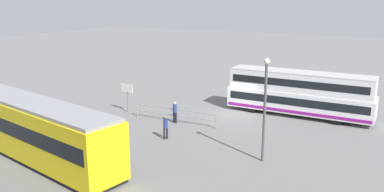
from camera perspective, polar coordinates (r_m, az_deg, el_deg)
ground_plane at (r=33.46m, az=6.40°, el=-2.71°), size 160.00×160.00×0.00m
double_decker_bus at (r=33.77m, az=15.27°, el=0.39°), size 11.92×2.50×3.72m
tram_yellow at (r=25.70m, az=-21.81°, el=-4.47°), size 14.23×5.00×3.60m
pedestrian_near_railing at (r=30.85m, az=-2.50°, el=-2.15°), size 0.36×0.35×1.73m
pedestrian_crossing at (r=27.39m, az=-3.86°, el=-4.34°), size 0.43×0.43×1.67m
pedestrian_railing at (r=31.10m, az=-2.50°, el=-2.51°), size 7.16×0.48×1.08m
info_sign at (r=34.05m, az=-9.39°, el=0.62°), size 1.25×0.15×2.56m
street_lamp at (r=23.26m, az=10.56°, el=-0.84°), size 0.36×0.36×6.27m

